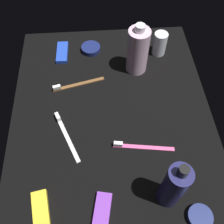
# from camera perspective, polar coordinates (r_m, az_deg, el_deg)

# --- Properties ---
(ground_plane) EXTENTS (0.84, 0.64, 0.01)m
(ground_plane) POSITION_cam_1_polar(r_m,az_deg,el_deg) (0.82, -0.00, -1.38)
(ground_plane) COLOR black
(lotion_bottle) EXTENTS (0.06, 0.06, 0.20)m
(lotion_bottle) POSITION_cam_1_polar(r_m,az_deg,el_deg) (0.64, 13.52, -15.80)
(lotion_bottle) COLOR #1E1E51
(lotion_bottle) RESTS_ON ground_plane
(bodywash_bottle) EXTENTS (0.07, 0.07, 0.19)m
(bodywash_bottle) POSITION_cam_1_polar(r_m,az_deg,el_deg) (0.89, 5.74, 13.44)
(bodywash_bottle) COLOR silver
(bodywash_bottle) RESTS_ON ground_plane
(deodorant_stick) EXTENTS (0.05, 0.05, 0.09)m
(deodorant_stick) POSITION_cam_1_polar(r_m,az_deg,el_deg) (0.99, 10.57, 14.70)
(deodorant_stick) COLOR silver
(deodorant_stick) RESTS_ON ground_plane
(toothbrush_white) EXTENTS (0.17, 0.08, 0.02)m
(toothbrush_white) POSITION_cam_1_polar(r_m,az_deg,el_deg) (0.79, -10.28, -4.80)
(toothbrush_white) COLOR white
(toothbrush_white) RESTS_ON ground_plane
(toothbrush_pink) EXTENTS (0.04, 0.18, 0.02)m
(toothbrush_pink) POSITION_cam_1_polar(r_m,az_deg,el_deg) (0.76, 6.22, -7.64)
(toothbrush_pink) COLOR #E55999
(toothbrush_pink) RESTS_ON ground_plane
(toothbrush_brown) EXTENTS (0.05, 0.18, 0.02)m
(toothbrush_brown) POSITION_cam_1_polar(r_m,az_deg,el_deg) (0.89, -8.12, 6.10)
(toothbrush_brown) COLOR brown
(toothbrush_brown) RESTS_ON ground_plane
(snack_bar_blue) EXTENTS (0.10, 0.04, 0.01)m
(snack_bar_blue) POSITION_cam_1_polar(r_m,az_deg,el_deg) (1.01, -11.00, 12.87)
(snack_bar_blue) COLOR blue
(snack_bar_blue) RESTS_ON ground_plane
(snack_bar_yellow) EXTENTS (0.11, 0.06, 0.01)m
(snack_bar_yellow) POSITION_cam_1_polar(r_m,az_deg,el_deg) (0.72, -15.56, -20.53)
(snack_bar_yellow) COLOR yellow
(snack_bar_yellow) RESTS_ON ground_plane
(snack_bar_purple) EXTENTS (0.11, 0.06, 0.01)m
(snack_bar_purple) POSITION_cam_1_polar(r_m,az_deg,el_deg) (0.70, -2.27, -21.66)
(snack_bar_purple) COLOR purple
(snack_bar_purple) RESTS_ON ground_plane
(cream_tin_left) EXTENTS (0.06, 0.06, 0.02)m
(cream_tin_left) POSITION_cam_1_polar(r_m,az_deg,el_deg) (0.73, 18.97, -21.19)
(cream_tin_left) COLOR navy
(cream_tin_left) RESTS_ON ground_plane
(cream_tin_right) EXTENTS (0.07, 0.07, 0.02)m
(cream_tin_right) POSITION_cam_1_polar(r_m,az_deg,el_deg) (1.01, -4.73, 13.90)
(cream_tin_right) COLOR navy
(cream_tin_right) RESTS_ON ground_plane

